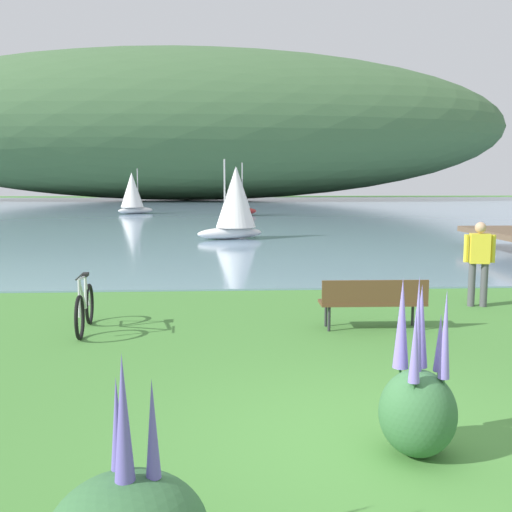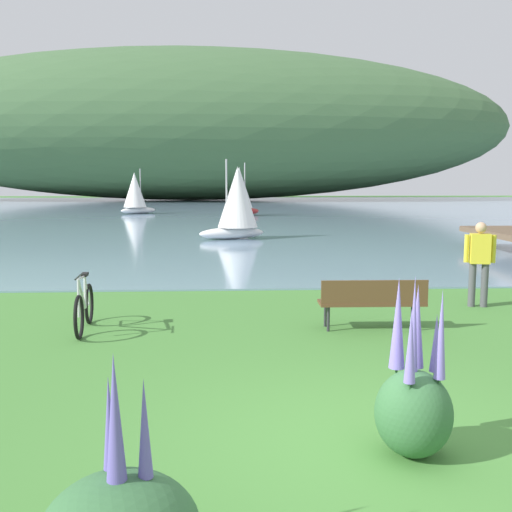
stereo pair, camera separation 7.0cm
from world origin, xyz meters
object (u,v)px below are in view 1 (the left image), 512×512
at_px(park_bench_near_camera, 373,299).
at_px(person_at_shoreline, 479,258).
at_px(sailboat_toward_hillside, 237,191).
at_px(sailboat_far_off, 235,202).
at_px(bicycle_leaning_near_bench, 85,308).
at_px(sailboat_nearest_to_shore, 132,193).

distance_m(park_bench_near_camera, person_at_shoreline, 3.15).
distance_m(person_at_shoreline, sailboat_toward_hillside, 31.71).
distance_m(sailboat_toward_hillside, sailboat_far_off, 17.45).
relative_size(bicycle_leaning_near_bench, sailboat_far_off, 0.52).
bearing_deg(person_at_shoreline, sailboat_far_off, 108.28).
distance_m(sailboat_nearest_to_shore, sailboat_toward_hillside, 8.56).
distance_m(bicycle_leaning_near_bench, sailboat_far_off, 15.88).
bearing_deg(sailboat_far_off, park_bench_near_camera, -82.63).
distance_m(park_bench_near_camera, sailboat_toward_hillside, 33.22).
height_order(bicycle_leaning_near_bench, person_at_shoreline, person_at_shoreline).
relative_size(park_bench_near_camera, person_at_shoreline, 1.06).
relative_size(sailboat_nearest_to_shore, sailboat_far_off, 1.02).
relative_size(person_at_shoreline, sailboat_far_off, 0.50).
bearing_deg(sailboat_far_off, bicycle_leaning_near_bench, -100.35).
bearing_deg(sailboat_far_off, sailboat_nearest_to_shore, 110.17).
height_order(park_bench_near_camera, sailboat_far_off, sailboat_far_off).
bearing_deg(sailboat_toward_hillside, bicycle_leaning_near_bench, -95.80).
xyz_separation_m(sailboat_toward_hillside, sailboat_far_off, (-0.51, -17.44, -0.20)).
bearing_deg(park_bench_near_camera, sailboat_toward_hillside, 92.63).
xyz_separation_m(park_bench_near_camera, sailboat_far_off, (-2.03, 15.71, 1.13)).
relative_size(park_bench_near_camera, sailboat_far_off, 0.53).
bearing_deg(park_bench_near_camera, sailboat_far_off, 97.37).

